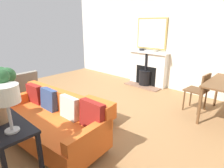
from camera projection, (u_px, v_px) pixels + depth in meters
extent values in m
cube|color=olive|center=(76.00, 115.00, 3.83)|extent=(5.76, 6.24, 0.01)
cube|color=silver|center=(153.00, 39.00, 5.43)|extent=(0.12, 6.24, 2.73)
cube|color=brown|center=(142.00, 86.00, 5.54)|extent=(0.34, 1.10, 0.03)
cube|color=white|center=(148.00, 69.00, 5.59)|extent=(0.21, 1.16, 0.97)
cube|color=black|center=(146.00, 75.00, 5.58)|extent=(0.06, 0.66, 0.56)
cylinder|color=black|center=(145.00, 78.00, 5.58)|extent=(0.36, 0.36, 0.42)
cylinder|color=black|center=(146.00, 71.00, 5.51)|extent=(0.38, 0.38, 0.02)
cylinder|color=black|center=(146.00, 62.00, 5.43)|extent=(0.07, 0.07, 0.50)
cube|color=white|center=(149.00, 52.00, 5.41)|extent=(0.26, 1.24, 0.05)
cube|color=tan|center=(152.00, 34.00, 5.33)|extent=(0.04, 0.94, 0.87)
cube|color=silver|center=(151.00, 34.00, 5.32)|extent=(0.01, 0.86, 0.79)
cylinder|color=black|center=(142.00, 50.00, 5.57)|extent=(0.15, 0.15, 0.05)
torus|color=black|center=(142.00, 49.00, 5.56)|extent=(0.15, 0.15, 0.01)
cylinder|color=#9E9384|center=(156.00, 51.00, 5.26)|extent=(0.13, 0.13, 0.05)
torus|color=#9E9384|center=(156.00, 50.00, 5.25)|extent=(0.13, 0.13, 0.01)
cylinder|color=#B2B2B7|center=(4.00, 131.00, 3.18)|extent=(0.04, 0.04, 0.10)
cylinder|color=#B2B2B7|center=(39.00, 116.00, 3.67)|extent=(0.04, 0.04, 0.10)
cylinder|color=#B2B2B7|center=(102.00, 148.00, 2.73)|extent=(0.04, 0.04, 0.10)
cube|color=orange|center=(48.00, 128.00, 2.89)|extent=(0.97, 1.98, 0.31)
cube|color=orange|center=(64.00, 101.00, 3.05)|extent=(0.31, 1.92, 0.34)
cube|color=orange|center=(17.00, 100.00, 3.33)|extent=(0.78, 0.19, 0.16)
cube|color=orange|center=(89.00, 134.00, 2.30)|extent=(0.78, 0.19, 0.16)
cube|color=maroon|center=(35.00, 94.00, 3.38)|extent=(0.15, 0.36, 0.36)
cube|color=#334775|center=(49.00, 100.00, 3.13)|extent=(0.15, 0.37, 0.37)
cube|color=beige|center=(70.00, 108.00, 2.82)|extent=(0.15, 0.36, 0.37)
cube|color=maroon|center=(92.00, 115.00, 2.55)|extent=(0.15, 0.41, 0.41)
cylinder|color=#B2B2B7|center=(75.00, 120.00, 3.55)|extent=(0.03, 0.03, 0.09)
cylinder|color=#B2B2B7|center=(97.00, 130.00, 3.22)|extent=(0.03, 0.03, 0.09)
cylinder|color=#B2B2B7|center=(90.00, 112.00, 3.87)|extent=(0.03, 0.03, 0.09)
cylinder|color=#B2B2B7|center=(112.00, 120.00, 3.54)|extent=(0.03, 0.03, 0.09)
cube|color=orange|center=(93.00, 110.00, 3.48)|extent=(0.59, 0.75, 0.31)
cube|color=brown|center=(27.00, 94.00, 4.46)|extent=(0.04, 0.04, 0.34)
cube|color=brown|center=(4.00, 101.00, 4.10)|extent=(0.04, 0.04, 0.34)
cube|color=brown|center=(37.00, 100.00, 4.16)|extent=(0.04, 0.04, 0.34)
cube|color=brown|center=(13.00, 107.00, 3.80)|extent=(0.04, 0.04, 0.34)
cube|color=slate|center=(20.00, 92.00, 4.07)|extent=(0.61, 0.57, 0.08)
cube|color=slate|center=(23.00, 83.00, 3.83)|extent=(0.60, 0.16, 0.44)
cube|color=brown|center=(33.00, 85.00, 4.27)|extent=(0.05, 0.53, 0.04)
cube|color=brown|center=(3.00, 92.00, 3.81)|extent=(0.05, 0.53, 0.04)
cube|color=black|center=(41.00, 163.00, 2.00)|extent=(0.04, 0.04, 0.73)
cylinder|color=#B2B2B7|center=(12.00, 130.00, 1.87)|extent=(0.14, 0.14, 0.02)
cylinder|color=#B2B2B7|center=(10.00, 116.00, 1.82)|extent=(0.03, 0.03, 0.29)
cylinder|color=silver|center=(5.00, 94.00, 1.75)|extent=(0.25, 0.25, 0.18)
sphere|color=#26562D|center=(1.00, 77.00, 1.81)|extent=(0.17, 0.17, 0.17)
sphere|color=#26562D|center=(7.00, 76.00, 1.92)|extent=(0.17, 0.17, 0.17)
sphere|color=#26562D|center=(1.00, 74.00, 2.01)|extent=(0.17, 0.17, 0.17)
cylinder|color=brown|center=(217.00, 91.00, 4.15)|extent=(0.05, 0.05, 0.72)
cylinder|color=brown|center=(200.00, 106.00, 3.38)|extent=(0.05, 0.05, 0.72)
cylinder|color=brown|center=(191.00, 97.00, 4.19)|extent=(0.03, 0.03, 0.45)
cylinder|color=brown|center=(184.00, 100.00, 3.99)|extent=(0.03, 0.03, 0.45)
cylinder|color=brown|center=(205.00, 101.00, 3.97)|extent=(0.03, 0.03, 0.45)
cylinder|color=brown|center=(199.00, 105.00, 3.76)|extent=(0.03, 0.03, 0.45)
cube|color=brown|center=(196.00, 90.00, 3.90)|extent=(0.43, 0.43, 0.02)
cube|color=brown|center=(206.00, 83.00, 3.73)|extent=(0.36, 0.07, 0.36)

